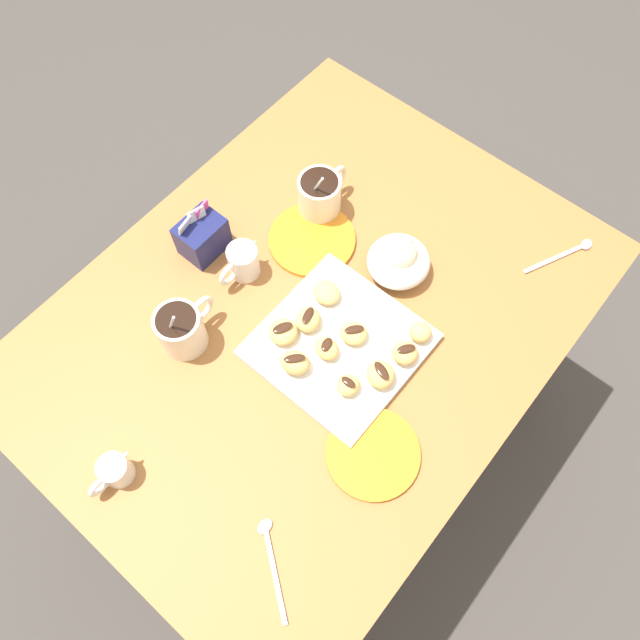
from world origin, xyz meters
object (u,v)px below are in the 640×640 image
Objects in this scene: ice_cream_bowl at (399,260)px; saucer_orange_right at (312,239)px; beignet_2 at (283,332)px; beignet_5 at (405,353)px; beignet_9 at (348,385)px; dining_table at (314,340)px; beignet_8 at (354,333)px; coffee_mug_cream_right at (320,194)px; saucer_orange_left at (373,454)px; beignet_1 at (327,348)px; coffee_mug_cream_left at (182,329)px; beignet_0 at (381,375)px; pastry_plate_square at (339,345)px; beignet_7 at (420,332)px; cream_pitcher_white at (243,261)px; beignet_4 at (325,292)px; beignet_6 at (295,363)px; chocolate_sauce_pitcher at (114,470)px; sugar_caddy at (202,236)px.

saucer_orange_right is at bearing 107.60° from ice_cream_bowl.
saucer_orange_right is at bearing 26.66° from beignet_2.
beignet_5 is 1.12× the size of beignet_9.
beignet_2 reaches higher than dining_table.
beignet_9 is at bearing -117.99° from dining_table.
coffee_mug_cream_right is at bearing 51.51° from beignet_8.
dining_table is 0.32m from saucer_orange_left.
dining_table is 20.16× the size of beignet_2.
beignet_1 is (-0.25, -0.22, -0.02)m from coffee_mug_cream_right.
coffee_mug_cream_left is 0.37m from beignet_0.
beignet_5 is (0.06, -0.11, 0.02)m from pastry_plate_square.
pastry_plate_square is at bearing -175.46° from ice_cream_bowl.
beignet_7 is (0.09, -0.19, 0.15)m from dining_table.
pastry_plate_square is at bearing 48.96° from beignet_9.
beignet_9 is (-0.06, -0.07, 0.02)m from pastry_plate_square.
beignet_5 is at bearing -55.78° from coffee_mug_cream_left.
cream_pitcher_white is 0.85× the size of ice_cream_bowl.
beignet_5 is (-0.00, -0.19, 0.00)m from beignet_4.
beignet_2 is 1.00× the size of beignet_6.
saucer_orange_left is 3.86× the size of beignet_9.
chocolate_sauce_pitcher is 1.70× the size of beignet_0.
dining_table is 0.23m from beignet_9.
beignet_1 reaches higher than beignet_4.
beignet_6 is (-0.03, -0.06, 0.00)m from beignet_2.
saucer_orange_left is at bearing -124.75° from pastry_plate_square.
pastry_plate_square reaches higher than saucer_orange_left.
dining_table is 10.36× the size of sugar_caddy.
beignet_1 is 0.06m from beignet_8.
coffee_mug_cream_right reaches higher than beignet_8.
coffee_mug_cream_right reaches higher than beignet_4.
beignet_7 is (0.28, -0.33, -0.02)m from coffee_mug_cream_left.
sugar_caddy is 1.93× the size of beignet_4.
coffee_mug_cream_right is 2.52× the size of beignet_6.
chocolate_sauce_pitcher is at bearing 162.65° from beignet_6.
beignet_8 is at bearing 69.11° from beignet_0.
sugar_caddy reaches higher than saucer_orange_left.
coffee_mug_cream_right is 2.55× the size of beignet_0.
beignet_9 is at bearing -68.81° from coffee_mug_cream_left.
dining_table is at bearing 115.25° from beignet_7.
beignet_7 is 0.12m from beignet_8.
saucer_orange_right is 3.61× the size of beignet_1.
pastry_plate_square is at bearing 86.19° from beignet_0.
dining_table is at bearing 76.12° from pastry_plate_square.
beignet_2 is (0.37, -0.05, 0.00)m from chocolate_sauce_pitcher.
beignet_8 is (0.11, -0.04, -0.00)m from beignet_6.
saucer_orange_right reaches higher than dining_table.
pastry_plate_square is at bearing -17.89° from chocolate_sauce_pitcher.
coffee_mug_cream_right reaches higher than beignet_1.
cream_pitcher_white is 2.46× the size of beignet_9.
cream_pitcher_white is 1.90× the size of beignet_4.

